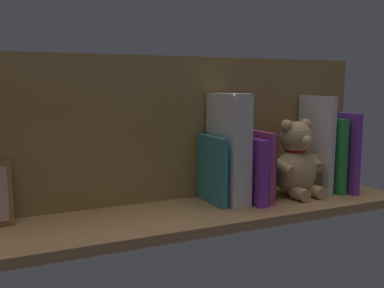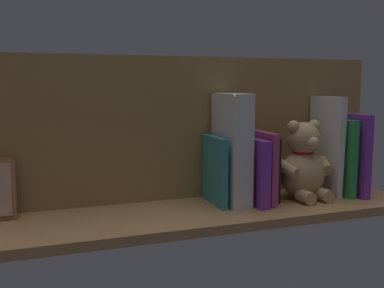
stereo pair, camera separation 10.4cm
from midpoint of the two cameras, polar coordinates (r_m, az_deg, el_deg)
name	(u,v)px [view 1 (the left image)]	position (r cm, az deg, el deg)	size (l,w,h in cm)	color
ground_plane	(192,214)	(107.28, -2.80, -9.02)	(113.42, 27.10, 2.20)	#A87A4C
shelf_back_panel	(173,129)	(113.83, -5.06, 1.94)	(113.42, 1.50, 36.76)	olive
book_0	(338,159)	(134.02, 16.18, -1.89)	(2.41, 12.92, 16.25)	orange
book_1	(335,151)	(129.90, 15.81, -0.89)	(1.99, 17.25, 21.97)	purple
book_2	(325,154)	(128.73, 14.54, -1.26)	(2.03, 15.52, 20.50)	green
book_3	(315,144)	(127.15, 13.38, 0.05)	(1.65, 13.89, 26.53)	silver
teddy_bear	(296,162)	(120.61, 10.87, -2.32)	(16.67, 13.49, 20.56)	tan
book_4	(260,166)	(118.18, 6.33, -2.87)	(1.34, 12.72, 16.31)	black
book_5	(255,165)	(115.54, 5.64, -2.69)	(1.78, 15.55, 17.95)	#B23F72
book_6	(246,169)	(113.61, 4.44, -3.23)	(2.50, 16.74, 16.48)	purple
dictionary_thick_white	(228,148)	(111.32, 2.05, -0.56)	(5.17, 14.44, 27.51)	silver
book_7	(212,170)	(110.82, -0.11, -3.36)	(1.57, 13.46, 16.95)	teal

